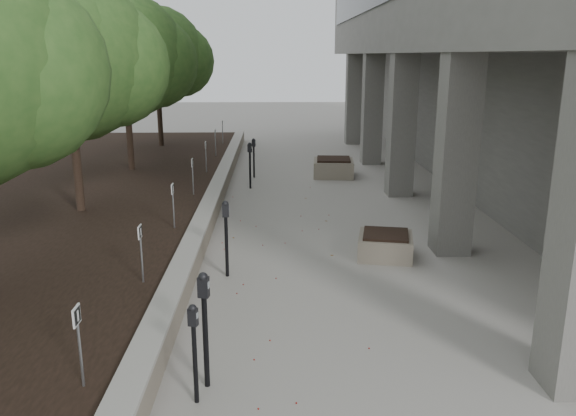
{
  "coord_description": "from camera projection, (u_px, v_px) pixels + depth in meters",
  "views": [
    {
      "loc": [
        -0.22,
        -5.15,
        3.95
      ],
      "look_at": [
        0.06,
        6.4,
        0.85
      ],
      "focal_mm": 35.63,
      "sensor_mm": 36.0,
      "label": 1
    }
  ],
  "objects": [
    {
      "name": "planting_bed",
      "position": [
        67.0,
        207.0,
        14.51
      ],
      "size": [
        7.0,
        26.0,
        0.4
      ],
      "primitive_type": "cube",
      "color": "black",
      "rests_on": "ground"
    },
    {
      "name": "planter_front",
      "position": [
        385.0,
        245.0,
        11.51
      ],
      "size": [
        1.25,
        1.25,
        0.5
      ],
      "primitive_type": null,
      "rotation": [
        0.0,
        0.0,
        -0.2
      ],
      "color": "gray",
      "rests_on": "ground"
    },
    {
      "name": "parking_sign_4",
      "position": [
        173.0,
        206.0,
        12.0
      ],
      "size": [
        0.04,
        0.22,
        0.96
      ],
      "primitive_type": null,
      "color": "black",
      "rests_on": "planting_bed"
    },
    {
      "name": "crabapple_tree_5",
      "position": [
        157.0,
        77.0,
        22.46
      ],
      "size": [
        4.6,
        4.0,
        5.44
      ],
      "primitive_type": null,
      "color": "#2F5721",
      "rests_on": "planting_bed"
    },
    {
      "name": "crabapple_tree_3",
      "position": [
        70.0,
        93.0,
        12.81
      ],
      "size": [
        4.6,
        4.0,
        5.44
      ],
      "primitive_type": null,
      "color": "#2F5721",
      "rests_on": "planting_bed"
    },
    {
      "name": "parking_sign_7",
      "position": [
        215.0,
        143.0,
        20.69
      ],
      "size": [
        0.04,
        0.22,
        0.96
      ],
      "primitive_type": null,
      "color": "black",
      "rests_on": "planting_bed"
    },
    {
      "name": "parking_sign_3",
      "position": [
        141.0,
        254.0,
        9.1
      ],
      "size": [
        0.04,
        0.22,
        0.96
      ],
      "primitive_type": null,
      "color": "black",
      "rests_on": "planting_bed"
    },
    {
      "name": "parking_meter_2",
      "position": [
        195.0,
        354.0,
        6.56
      ],
      "size": [
        0.14,
        0.12,
        1.25
      ],
      "primitive_type": null,
      "rotation": [
        0.0,
        0.0,
        -0.29
      ],
      "color": "black",
      "rests_on": "ground"
    },
    {
      "name": "parking_meter_1",
      "position": [
        205.0,
        331.0,
        6.86
      ],
      "size": [
        0.17,
        0.14,
        1.5
      ],
      "primitive_type": null,
      "rotation": [
        0.0,
        0.0,
        -0.22
      ],
      "color": "black",
      "rests_on": "ground"
    },
    {
      "name": "retaining_wall",
      "position": [
        212.0,
        205.0,
        14.59
      ],
      "size": [
        0.39,
        26.0,
        0.5
      ],
      "primitive_type": null,
      "color": "gray",
      "rests_on": "ground"
    },
    {
      "name": "parking_sign_5",
      "position": [
        193.0,
        177.0,
        14.9
      ],
      "size": [
        0.04,
        0.22,
        0.96
      ],
      "primitive_type": null,
      "color": "black",
      "rests_on": "planting_bed"
    },
    {
      "name": "parking_meter_4",
      "position": [
        250.0,
        166.0,
        17.29
      ],
      "size": [
        0.17,
        0.14,
        1.42
      ],
      "primitive_type": null,
      "rotation": [
        0.0,
        0.0,
        -0.37
      ],
      "color": "black",
      "rests_on": "ground"
    },
    {
      "name": "parking_meter_5",
      "position": [
        254.0,
        158.0,
        18.85
      ],
      "size": [
        0.15,
        0.13,
        1.31
      ],
      "primitive_type": null,
      "rotation": [
        0.0,
        0.0,
        -0.29
      ],
      "color": "black",
      "rests_on": "ground"
    },
    {
      "name": "parking_sign_8",
      "position": [
        223.0,
        132.0,
        23.58
      ],
      "size": [
        0.04,
        0.22,
        0.96
      ],
      "primitive_type": null,
      "color": "black",
      "rests_on": "planting_bed"
    },
    {
      "name": "planter_back",
      "position": [
        333.0,
        167.0,
        19.15
      ],
      "size": [
        1.41,
        1.41,
        0.61
      ],
      "primitive_type": null,
      "rotation": [
        0.0,
        0.0,
        -0.08
      ],
      "color": "gray",
      "rests_on": "ground"
    },
    {
      "name": "parking_meter_3",
      "position": [
        226.0,
        239.0,
        10.36
      ],
      "size": [
        0.15,
        0.11,
        1.44
      ],
      "primitive_type": null,
      "rotation": [
        0.0,
        0.0,
        0.09
      ],
      "color": "black",
      "rests_on": "ground"
    },
    {
      "name": "berry_scatter",
      "position": [
        281.0,
        270.0,
        10.83
      ],
      "size": [
        3.3,
        14.1,
        0.02
      ],
      "primitive_type": null,
      "color": "maroon",
      "rests_on": "ground"
    },
    {
      "name": "parking_sign_6",
      "position": [
        206.0,
        157.0,
        17.79
      ],
      "size": [
        0.04,
        0.22,
        0.96
      ],
      "primitive_type": null,
      "color": "black",
      "rests_on": "planting_bed"
    },
    {
      "name": "crabapple_tree_4",
      "position": [
        126.0,
        83.0,
        17.64
      ],
      "size": [
        4.6,
        4.0,
        5.44
      ],
      "primitive_type": null,
      "color": "#2F5721",
      "rests_on": "planting_bed"
    },
    {
      "name": "parking_sign_2",
      "position": [
        80.0,
        347.0,
        6.21
      ],
      "size": [
        0.04,
        0.22,
        0.96
      ],
      "primitive_type": null,
      "color": "black",
      "rests_on": "planting_bed"
    }
  ]
}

